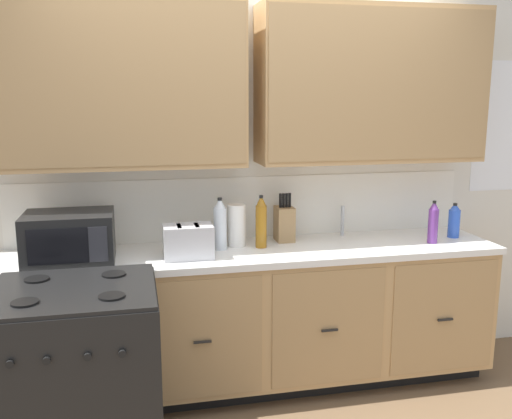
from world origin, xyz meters
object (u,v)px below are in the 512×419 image
object	(u,v)px
stove_range	(79,382)
toaster	(188,241)
knife_block	(284,223)
bottle_violet	(433,222)
bottle_amber	(261,222)
paper_towel_roll	(236,225)
microwave	(69,238)
bottle_clear	(220,224)
bottle_blue	(454,221)

from	to	relation	value
stove_range	toaster	xyz separation A→B (m)	(0.59, 0.53, 0.53)
knife_block	bottle_violet	bearing A→B (deg)	-15.63
bottle_amber	paper_towel_roll	bearing A→B (deg)	153.03
microwave	paper_towel_roll	world-z (taller)	microwave
knife_block	bottle_amber	size ratio (longest dim) A/B	0.96
microwave	bottle_clear	xyz separation A→B (m)	(0.86, 0.09, 0.01)
paper_towel_roll	bottle_blue	xyz separation A→B (m)	(1.43, -0.09, -0.02)
bottle_amber	stove_range	bearing A→B (deg)	-147.66
bottle_blue	bottle_clear	bearing A→B (deg)	178.87
knife_block	bottle_violet	xyz separation A→B (m)	(0.90, -0.25, 0.02)
stove_range	bottle_clear	size ratio (longest dim) A/B	2.99
bottle_blue	bottle_violet	distance (m)	0.24
toaster	knife_block	bearing A→B (deg)	21.93
microwave	knife_block	world-z (taller)	knife_block
bottle_clear	bottle_violet	size ratio (longest dim) A/B	1.17
stove_range	paper_towel_roll	xyz separation A→B (m)	(0.90, 0.73, 0.56)
bottle_violet	stove_range	bearing A→B (deg)	-165.90
stove_range	bottle_amber	bearing A→B (deg)	32.34
knife_block	bottle_violet	size ratio (longest dim) A/B	1.15
stove_range	microwave	size ratio (longest dim) A/B	1.98
knife_block	paper_towel_roll	xyz separation A→B (m)	(-0.32, -0.05, 0.01)
bottle_blue	bottle_clear	world-z (taller)	bottle_clear
bottle_blue	knife_block	bearing A→B (deg)	172.49
toaster	bottle_clear	size ratio (longest dim) A/B	0.88
knife_block	bottle_clear	xyz separation A→B (m)	(-0.43, -0.12, 0.04)
stove_range	bottle_clear	world-z (taller)	bottle_clear
microwave	knife_block	distance (m)	1.31
bottle_clear	bottle_violet	distance (m)	1.34
stove_range	bottle_violet	world-z (taller)	bottle_violet
microwave	bottle_blue	size ratio (longest dim) A/B	2.11
toaster	knife_block	xyz separation A→B (m)	(0.64, 0.26, 0.02)
bottle_blue	bottle_violet	xyz separation A→B (m)	(-0.21, -0.11, 0.02)
toaster	bottle_violet	bearing A→B (deg)	0.20
microwave	toaster	xyz separation A→B (m)	(0.65, -0.05, -0.04)
bottle_blue	paper_towel_roll	bearing A→B (deg)	176.28
toaster	bottle_amber	bearing A→B (deg)	16.18
knife_block	bottle_clear	bearing A→B (deg)	-164.98
toaster	paper_towel_roll	xyz separation A→B (m)	(0.32, 0.20, 0.03)
stove_range	knife_block	xyz separation A→B (m)	(1.22, 0.78, 0.55)
paper_towel_roll	microwave	bearing A→B (deg)	-171.05
stove_range	bottle_amber	world-z (taller)	bottle_amber
bottle_blue	bottle_amber	bearing A→B (deg)	179.02
microwave	paper_towel_roll	bearing A→B (deg)	8.95
bottle_violet	bottle_amber	bearing A→B (deg)	173.28
toaster	bottle_blue	bearing A→B (deg)	3.61
knife_block	bottle_amber	distance (m)	0.22
paper_towel_roll	bottle_violet	size ratio (longest dim) A/B	0.96
toaster	bottle_violet	distance (m)	1.54
knife_block	paper_towel_roll	bearing A→B (deg)	-170.55
toaster	bottle_clear	xyz separation A→B (m)	(0.21, 0.14, 0.06)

